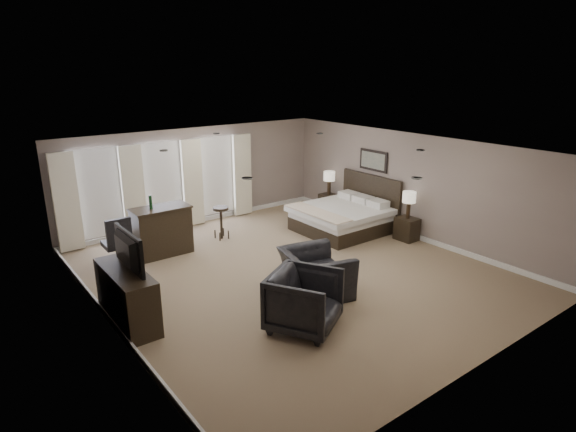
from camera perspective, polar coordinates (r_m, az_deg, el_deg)
room at (r=9.73m, az=0.49°, el=0.34°), size 7.60×8.60×2.64m
window_bay at (r=12.74m, az=-14.57°, el=3.46°), size 5.25×0.20×2.30m
bed at (r=12.46m, az=6.27°, el=1.14°), size 2.15×2.05×1.37m
nightstand_near at (r=12.28m, az=13.89°, el=-1.49°), size 0.42×0.52×0.57m
nightstand_far at (r=14.17m, az=4.83°, el=1.49°), size 0.41×0.51×0.55m
lamp_near at (r=12.10m, az=14.10°, el=1.27°), size 0.32×0.32×0.67m
lamp_far at (r=14.02m, az=4.89°, el=3.92°), size 0.33×0.33×0.68m
wall_art at (r=12.99m, az=10.06°, el=6.49°), size 0.04×0.96×0.56m
dresser at (r=8.56m, az=-18.52°, el=-9.04°), size 0.53×1.65×0.96m
tv at (r=8.34m, az=-18.89°, el=-5.63°), size 0.66×1.14×0.15m
armchair_near at (r=9.10m, az=3.33°, el=-5.94°), size 1.11×1.44×1.11m
armchair_far at (r=7.94m, az=1.94°, el=-9.72°), size 1.41×1.38×1.08m
bar_counter at (r=11.30m, az=-14.71°, el=-1.70°), size 1.30×0.67×1.13m
bar_stool_left at (r=11.63m, az=-16.33°, el=-2.16°), size 0.50×0.50×0.80m
bar_stool_right at (r=12.08m, az=-7.92°, el=-0.82°), size 0.41×0.41×0.82m
desk_chair at (r=10.78m, az=-19.64°, el=-2.97°), size 0.61×0.61×1.18m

